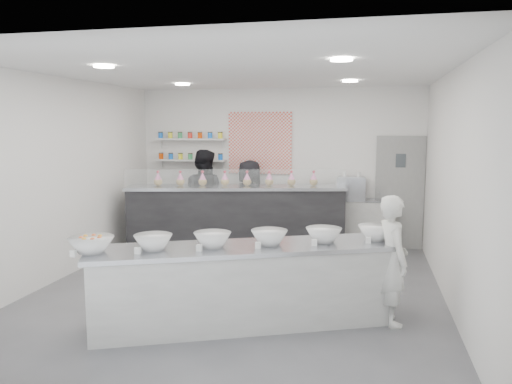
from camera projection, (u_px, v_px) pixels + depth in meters
The scene contains 26 objects.
floor at pixel (240, 290), 7.00m from camera, with size 6.00×6.00×0.00m, color #515156.
ceiling at pixel (239, 71), 6.60m from camera, with size 6.00×6.00×0.00m, color white.
back_wall at pixel (278, 166), 9.70m from camera, with size 5.50×5.50×0.00m, color white.
left_wall at pixel (60, 179), 7.39m from camera, with size 6.00×6.00×0.00m, color white.
right_wall at pixel (453, 189), 6.20m from camera, with size 6.00×6.00×0.00m, color white.
back_door at pixel (399, 193), 9.23m from camera, with size 0.88×0.04×2.10m, color gray.
pattern_panel at pixel (260, 143), 9.69m from camera, with size 1.25×0.03×1.20m, color #E34837.
jar_shelf_lower at pixel (191, 160), 9.97m from camera, with size 1.45×0.22×0.04m, color silver.
jar_shelf_upper at pixel (190, 139), 9.92m from camera, with size 1.45×0.22×0.04m, color silver.
preserve_jars at pixel (190, 146), 9.91m from camera, with size 1.45×0.10×0.56m, color #ED4806, non-canonical shape.
downlight_0 at pixel (104, 67), 5.94m from camera, with size 0.24×0.24×0.02m, color white.
downlight_1 at pixel (342, 60), 5.34m from camera, with size 0.24×0.24×0.02m, color white.
downlight_2 at pixel (182, 84), 8.46m from camera, with size 0.24×0.24×0.02m, color white.
downlight_3 at pixel (350, 81), 7.85m from camera, with size 0.24×0.24×0.02m, color white.
prep_counter at pixel (241, 286), 5.70m from camera, with size 3.42×0.78×0.93m, color #AFAFAA.
back_bar at pixel (236, 219), 9.05m from camera, with size 3.90×0.71×1.21m, color black.
sneeze_guard at pixel (235, 179), 8.62m from camera, with size 3.85×0.02×0.33m, color white.
espresso_ledge at pixel (357, 224), 9.29m from camera, with size 1.26×0.40×0.94m, color #AFAFAA.
espresso_machine at pixel (351, 188), 9.23m from camera, with size 0.52×0.36×0.40m, color #93969E.
cup_stacks at pixel (345, 190), 9.26m from camera, with size 0.25×0.24×0.34m, color tan, non-canonical shape.
prep_bowls at pixel (241, 239), 5.63m from camera, with size 3.67×0.52×0.17m, color white, non-canonical shape.
label_cards at pixel (210, 252), 5.21m from camera, with size 3.31×0.04×0.07m, color white, non-canonical shape.
cookie_bags at pixel (236, 178), 8.96m from camera, with size 2.95×0.15×0.27m, color pink, non-canonical shape.
woman_prep at pixel (392, 260), 5.72m from camera, with size 0.55×0.36×1.50m, color silver.
staff_left at pixel (203, 198), 9.54m from camera, with size 0.89×0.70×1.84m, color black.
staff_right at pixel (249, 203), 9.51m from camera, with size 0.80×0.52×1.64m, color black.
Camera 1 is at (1.70, -6.54, 2.27)m, focal length 35.00 mm.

